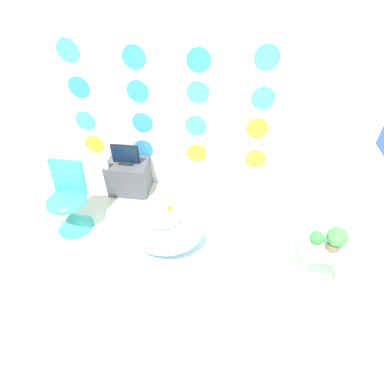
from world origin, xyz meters
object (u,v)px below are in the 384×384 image
at_px(chair, 71,210).
at_px(potted_plant_left, 316,241).
at_px(vase, 105,162).
at_px(tv, 125,155).
at_px(potted_plant_right, 336,238).
at_px(bathtub, 163,228).

bearing_deg(chair, potted_plant_left, -7.50).
bearing_deg(vase, tv, 33.76).
xyz_separation_m(chair, tv, (0.47, 0.75, 0.29)).
relative_size(potted_plant_left, potted_plant_right, 0.84).
height_order(tv, potted_plant_left, tv).
xyz_separation_m(vase, potted_plant_left, (2.37, -0.95, -0.00)).
xyz_separation_m(vase, potted_plant_right, (2.55, -0.93, 0.03)).
bearing_deg(bathtub, vase, 138.88).
xyz_separation_m(chair, potted_plant_left, (2.62, -0.35, 0.26)).
relative_size(bathtub, tv, 2.34).
relative_size(tv, vase, 1.90).
height_order(bathtub, chair, chair).
height_order(bathtub, tv, tv).
bearing_deg(tv, bathtub, -54.09).
distance_m(chair, potted_plant_left, 2.66).
bearing_deg(potted_plant_left, vase, 158.15).
height_order(vase, potted_plant_left, potted_plant_left).
distance_m(bathtub, tv, 1.15).
relative_size(bathtub, vase, 4.43).
distance_m(chair, vase, 0.71).
relative_size(bathtub, chair, 0.98).
bearing_deg(vase, chair, -112.62).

